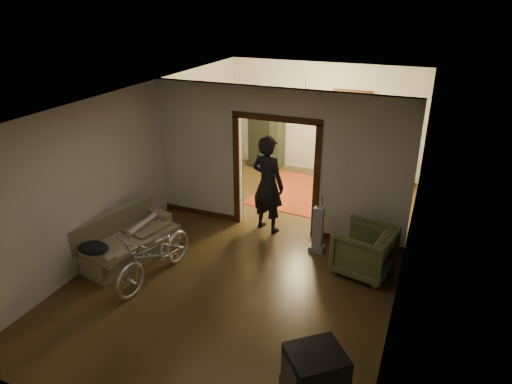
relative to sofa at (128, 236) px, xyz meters
The scene contains 23 objects.
floor 2.43m from the sofa, 32.06° to the left, with size 5.00×8.50×0.01m, color #352611.
ceiling 3.39m from the sofa, 32.06° to the left, with size 5.00×8.50×0.01m, color white.
wall_back 5.97m from the sofa, 69.80° to the left, with size 5.00×0.02×2.80m, color beige.
wall_left 1.68m from the sofa, 110.23° to the left, with size 0.02×8.50×2.80m, color beige.
wall_right 4.81m from the sofa, 15.68° to the left, with size 0.02×8.50×2.80m, color beige.
partition_wall 3.03m from the sofa, 44.87° to the left, with size 5.00×0.14×2.80m, color beige.
door_casing 2.95m from the sofa, 44.87° to the left, with size 1.74×0.20×2.32m, color #351D0C.
far_window 6.23m from the sofa, 63.52° to the left, with size 0.98×0.06×1.28m, color black.
chandelier 4.70m from the sofa, 61.70° to the left, with size 0.24×0.24×0.24m, color #FFE0A5.
light_switch 3.74m from the sofa, 32.29° to the left, with size 0.08×0.01×0.12m, color silver.
sofa is the anchor object (origin of this frame).
rolled_paper 0.34m from the sofa, 71.57° to the left, with size 0.10×0.10×0.81m, color beige.
jacket 0.95m from the sofa, 86.86° to the right, with size 0.52×0.39×0.15m, color black.
bicycle 0.93m from the sofa, 26.29° to the right, with size 0.61×1.75×0.92m, color silver.
armchair 4.07m from the sofa, 15.25° to the left, with size 0.88×0.90×0.82m, color brown.
crt_tv 4.50m from the sofa, 28.15° to the right, with size 0.57×0.51×0.49m, color black.
vacuum 3.36m from the sofa, 25.24° to the left, with size 0.27×0.22×0.88m, color gray.
person 2.74m from the sofa, 44.74° to the left, with size 0.71×0.47×1.94m, color black.
oriental_rug 4.33m from the sofa, 63.75° to the left, with size 1.74×2.28×0.02m, color maroon.
locker 5.34m from the sofa, 83.76° to the left, with size 0.88×0.49×1.75m, color #23301C.
globe 5.54m from the sofa, 83.76° to the left, with size 0.30×0.30×0.30m, color #1E5972.
desk 5.89m from the sofa, 56.80° to the left, with size 1.02×0.57×0.75m, color black.
desk_chair 5.04m from the sofa, 60.60° to the left, with size 0.37×0.37×0.84m, color black.
Camera 1 is at (2.71, -6.94, 4.34)m, focal length 32.00 mm.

